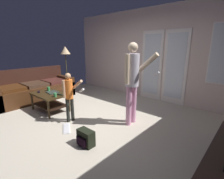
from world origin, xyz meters
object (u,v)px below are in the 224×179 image
cup_near_edge (48,89)px  person_child (69,93)px  loose_keyboard (67,128)px  dvd_remote_slim (60,95)px  person_adult (133,77)px  cup_by_laptop (55,95)px  tv_remote_black (39,92)px  backpack (86,138)px  coffee_table (50,98)px  floor_lamp (65,52)px  laptop_closed (52,92)px  leather_couch (34,90)px

cup_near_edge → person_child: bearing=-6.9°
loose_keyboard → dvd_remote_slim: 1.02m
person_adult → cup_near_edge: 2.40m
person_adult → cup_near_edge: bearing=-163.8°
cup_by_laptop → dvd_remote_slim: cup_by_laptop is taller
loose_keyboard → tv_remote_black: (-1.47, 0.17, 0.46)m
backpack → cup_by_laptop: 1.59m
coffee_table → person_adult: size_ratio=0.55×
floor_lamp → cup_by_laptop: bearing=-39.7°
cup_by_laptop → tv_remote_black: 0.69m
dvd_remote_slim → coffee_table: bearing=-176.8°
cup_near_edge → cup_by_laptop: 0.67m
laptop_closed → dvd_remote_slim: dvd_remote_slim is taller
leather_couch → tv_remote_black: leather_couch is taller
person_adult → person_child: (-1.06, -0.80, -0.37)m
cup_by_laptop → leather_couch: bearing=173.2°
coffee_table → tv_remote_black: bearing=-158.9°
person_child → tv_remote_black: bearing=-175.1°
cup_by_laptop → dvd_remote_slim: 0.17m
person_adult → dvd_remote_slim: size_ratio=9.91×
loose_keyboard → cup_near_edge: size_ratio=4.37×
leather_couch → tv_remote_black: size_ratio=13.40×
leather_couch → loose_keyboard: (2.39, -0.43, -0.30)m
person_child → laptop_closed: bearing=173.2°
leather_couch → cup_by_laptop: 1.62m
coffee_table → person_adult: (1.97, 0.78, 0.68)m
leather_couch → tv_remote_black: 0.97m
person_adult → cup_near_edge: size_ratio=16.70×
coffee_table → cup_by_laptop: bearing=-7.8°
leather_couch → cup_by_laptop: size_ratio=24.25×
loose_keyboard → cup_near_edge: 1.57m
laptop_closed → tv_remote_black: tv_remote_black is taller
person_adult → cup_by_laptop: (-1.60, -0.83, -0.51)m
person_adult → floor_lamp: person_adult is taller
floor_lamp → laptop_closed: (1.55, -1.46, -0.93)m
person_adult → dvd_remote_slim: 1.85m
floor_lamp → cup_by_laptop: size_ratio=17.11×
person_adult → loose_keyboard: (-0.82, -1.07, -1.00)m
leather_couch → floor_lamp: bearing=103.3°
tv_remote_black → person_child: bearing=30.9°
cup_by_laptop → dvd_remote_slim: (-0.04, 0.16, -0.04)m
laptop_closed → cup_near_edge: 0.26m
cup_by_laptop → tv_remote_black: cup_by_laptop is taller
person_adult → cup_by_laptop: 1.88m
dvd_remote_slim → tv_remote_black: bearing=-175.2°
coffee_table → cup_near_edge: (-0.28, 0.13, 0.17)m
laptop_closed → dvd_remote_slim: size_ratio=1.91×
coffee_table → cup_by_laptop: (0.37, -0.05, 0.17)m
coffee_table → tv_remote_black: tv_remote_black is taller
backpack → dvd_remote_slim: dvd_remote_slim is taller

